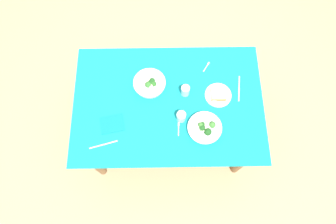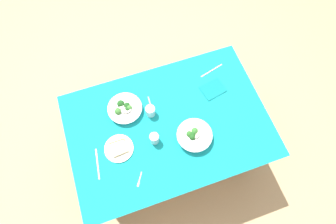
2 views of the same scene
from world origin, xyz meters
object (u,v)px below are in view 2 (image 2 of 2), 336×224
fork_by_far_bowl (139,180)px  table_knife_right (212,71)px  broccoli_bowl_near (125,109)px  napkin_folded_upper (213,89)px  bread_side_plate (119,148)px  water_glass_side (150,111)px  broccoli_bowl_far (194,136)px  fork_by_near_bowl (150,103)px  table_knife_left (98,164)px  water_glass_center (154,138)px

fork_by_far_bowl → table_knife_right: (-0.78, -0.63, -0.00)m
broccoli_bowl_near → napkin_folded_upper: size_ratio=1.45×
bread_side_plate → water_glass_side: water_glass_side is taller
broccoli_bowl_far → fork_by_near_bowl: 0.41m
table_knife_right → fork_by_far_bowl: bearing=23.8°
bread_side_plate → broccoli_bowl_far: bearing=170.0°
broccoli_bowl_far → table_knife_right: size_ratio=1.19×
broccoli_bowl_near → table_knife_left: (0.29, 0.33, -0.03)m
fork_by_near_bowl → table_knife_left: bearing=-53.7°
fork_by_far_bowl → napkin_folded_upper: napkin_folded_upper is taller
broccoli_bowl_far → fork_by_far_bowl: 0.48m
table_knife_right → napkin_folded_upper: size_ratio=1.20×
table_knife_left → table_knife_right: 1.11m
water_glass_center → fork_by_near_bowl: 0.29m
broccoli_bowl_far → fork_by_near_bowl: (0.21, -0.35, -0.03)m
fork_by_far_bowl → broccoli_bowl_far: bearing=141.8°
broccoli_bowl_near → water_glass_center: bearing=114.3°
water_glass_center → napkin_folded_upper: 0.60m
water_glass_center → table_knife_right: size_ratio=0.45×
bread_side_plate → table_knife_right: size_ratio=0.98×
broccoli_bowl_far → water_glass_center: (0.27, -0.07, 0.01)m
broccoli_bowl_near → table_knife_left: broccoli_bowl_near is taller
fork_by_far_bowl → table_knife_left: (0.24, -0.20, -0.00)m
fork_by_near_bowl → napkin_folded_upper: (-0.49, 0.04, 0.00)m
table_knife_right → napkin_folded_upper: napkin_folded_upper is taller
fork_by_near_bowl → water_glass_side: bearing=-11.6°
fork_by_near_bowl → table_knife_left: same height
broccoli_bowl_near → bread_side_plate: broccoli_bowl_near is taller
broccoli_bowl_near → broccoli_bowl_far: bearing=138.2°
napkin_folded_upper → water_glass_center: bearing=23.9°
broccoli_bowl_far → bread_side_plate: broccoli_bowl_far is taller
fork_by_far_bowl → table_knife_right: bearing=160.7°
water_glass_center → fork_by_far_bowl: size_ratio=1.03×
bread_side_plate → table_knife_left: 0.18m
fork_by_far_bowl → fork_by_near_bowl: bearing=-172.8°
table_knife_left → water_glass_side: bearing=-55.4°
bread_side_plate → table_knife_left: bearing=18.9°
broccoli_bowl_near → bread_side_plate: size_ratio=1.23×
bread_side_plate → table_knife_left: (0.17, 0.06, -0.01)m
water_glass_side → table_knife_left: (0.46, 0.24, -0.04)m
broccoli_bowl_near → fork_by_near_bowl: broccoli_bowl_near is taller
water_glass_center → water_glass_side: bearing=-100.2°
fork_by_near_bowl → napkin_folded_upper: 0.49m
broccoli_bowl_near → water_glass_center: (-0.13, 0.29, 0.02)m
fork_by_far_bowl → napkin_folded_upper: bearing=154.9°
water_glass_center → table_knife_right: water_glass_center is taller
water_glass_side → napkin_folded_upper: (-0.51, -0.03, -0.04)m
broccoli_bowl_near → table_knife_left: 0.43m
broccoli_bowl_near → fork_by_near_bowl: 0.19m
water_glass_side → fork_by_near_bowl: size_ratio=0.82×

